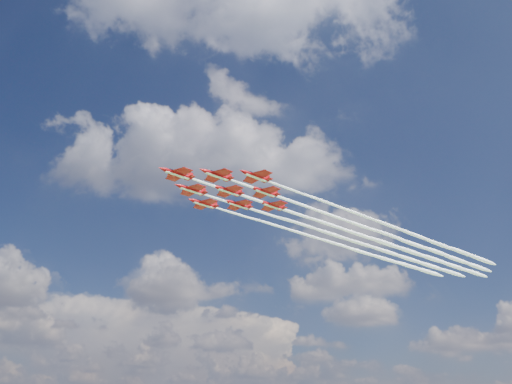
# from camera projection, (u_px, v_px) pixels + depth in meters

# --- Properties ---
(jet_lead) EXTENTS (105.17, 95.55, 3.03)m
(jet_lead) POSITION_uv_depth(u_px,v_px,m) (325.00, 223.00, 192.08)
(jet_lead) COLOR #AA090D
(jet_row2_port) EXTENTS (105.17, 95.55, 3.03)m
(jet_row2_port) POSITION_uv_depth(u_px,v_px,m) (356.00, 224.00, 192.86)
(jet_row2_port) COLOR #AA090D
(jet_row2_starb) EXTENTS (105.17, 95.55, 3.03)m
(jet_row2_starb) POSITION_uv_depth(u_px,v_px,m) (328.00, 233.00, 202.81)
(jet_row2_starb) COLOR #AA090D
(jet_row3_port) EXTENTS (105.17, 95.55, 3.03)m
(jet_row3_port) POSITION_uv_depth(u_px,v_px,m) (387.00, 225.00, 193.64)
(jet_row3_port) COLOR #AA090D
(jet_row3_centre) EXTENTS (105.17, 95.55, 3.03)m
(jet_row3_centre) POSITION_uv_depth(u_px,v_px,m) (358.00, 234.00, 203.59)
(jet_row3_centre) COLOR #AA090D
(jet_row3_starb) EXTENTS (105.17, 95.55, 3.03)m
(jet_row3_starb) POSITION_uv_depth(u_px,v_px,m) (332.00, 243.00, 213.55)
(jet_row3_starb) COLOR #AA090D
(jet_row4_port) EXTENTS (105.17, 95.55, 3.03)m
(jet_row4_port) POSITION_uv_depth(u_px,v_px,m) (387.00, 235.00, 204.38)
(jet_row4_port) COLOR #AA090D
(jet_row4_starb) EXTENTS (105.17, 95.55, 3.03)m
(jet_row4_starb) POSITION_uv_depth(u_px,v_px,m) (360.00, 243.00, 214.33)
(jet_row4_starb) COLOR #AA090D
(jet_tail) EXTENTS (105.17, 95.55, 3.03)m
(jet_tail) POSITION_uv_depth(u_px,v_px,m) (387.00, 244.00, 215.11)
(jet_tail) COLOR #AA090D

